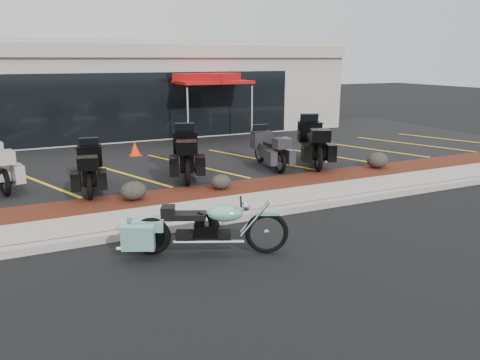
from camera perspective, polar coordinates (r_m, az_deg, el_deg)
ground at (r=9.44m, az=5.94°, el=-5.97°), size 90.00×90.00×0.00m
curb at (r=10.15m, az=3.35°, el=-3.98°), size 24.00×0.25×0.15m
sidewalk at (r=10.74m, az=1.58°, el=-2.91°), size 24.00×1.20×0.15m
mulch_bed at (r=11.78m, az=-1.03°, el=-1.30°), size 24.00×1.20×0.16m
upper_lot at (r=16.73m, az=-8.59°, el=3.28°), size 26.00×9.60×0.15m
dealership_building at (r=22.54m, az=-13.45°, el=10.87°), size 18.00×8.16×4.00m
boulder_left at (r=10.96m, az=-12.86°, el=-1.29°), size 0.60×0.50×0.43m
boulder_mid at (r=11.60m, az=-2.35°, el=-0.22°), size 0.51×0.43×0.36m
boulder_right at (r=14.43m, az=16.41°, el=2.34°), size 0.66×0.55×0.46m
hero_cruiser at (r=8.10m, az=3.29°, el=-5.70°), size 2.87×1.80×0.99m
touring_black_front at (r=12.64m, az=-17.77°, el=2.27°), size 1.13×2.20×1.22m
touring_black_mid at (r=13.56m, az=-6.71°, el=4.05°), size 1.57×2.56×1.40m
touring_grey at (r=14.55m, az=2.44°, el=4.47°), size 0.96×2.14×1.21m
touring_black_rear at (r=15.27m, az=8.37°, el=5.30°), size 1.90×2.69×1.47m
traffic_cone at (r=16.11m, az=-12.70°, el=3.76°), size 0.40×0.40×0.46m
popup_canopy at (r=18.92m, az=-3.95°, el=12.15°), size 2.90×2.90×2.61m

